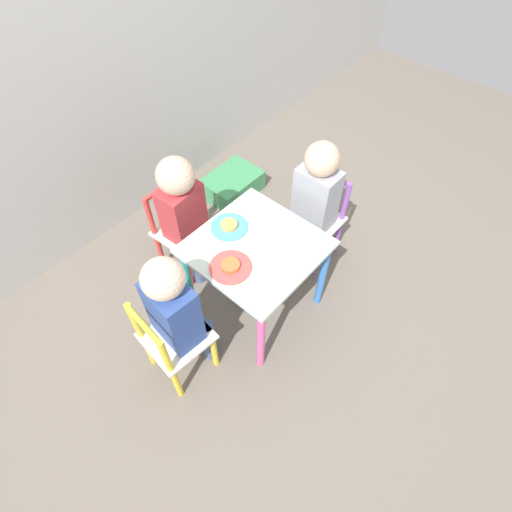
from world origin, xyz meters
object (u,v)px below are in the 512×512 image
(child_left, at_px, (177,309))
(child_right, at_px, (314,198))
(chair_purple, at_px, (316,220))
(chair_yellow, at_px, (173,341))
(plate_back, at_px, (229,226))
(storage_bin, at_px, (232,184))
(kids_table, at_px, (256,257))
(plate_left, at_px, (230,267))
(chair_red, at_px, (181,230))
(child_back, at_px, (184,208))

(child_left, bearing_deg, child_right, -87.28)
(child_left, bearing_deg, chair_purple, -87.11)
(chair_yellow, height_order, plate_back, chair_yellow)
(storage_bin, bearing_deg, kids_table, -128.62)
(chair_yellow, relative_size, plate_back, 3.08)
(kids_table, xyz_separation_m, plate_left, (-0.16, 0.00, 0.09))
(chair_yellow, xyz_separation_m, storage_bin, (1.04, 0.65, -0.19))
(plate_left, bearing_deg, child_left, 171.93)
(storage_bin, bearing_deg, child_right, -99.75)
(chair_yellow, distance_m, plate_back, 0.56)
(chair_yellow, height_order, chair_purple, same)
(child_left, height_order, child_right, child_right)
(child_left, xyz_separation_m, storage_bin, (0.98, 0.65, -0.39))
(chair_yellow, distance_m, child_right, 0.95)
(kids_table, xyz_separation_m, chair_yellow, (-0.49, 0.04, -0.15))
(chair_purple, xyz_separation_m, storage_bin, (0.06, 0.69, -0.19))
(child_left, bearing_deg, chair_red, -35.82)
(child_back, bearing_deg, chair_yellow, -144.15)
(kids_table, distance_m, child_back, 0.44)
(chair_red, bearing_deg, plate_back, -87.85)
(child_right, distance_m, plate_back, 0.46)
(child_right, height_order, storage_bin, child_right)
(child_back, height_order, plate_back, child_back)
(plate_left, bearing_deg, chair_purple, 0.26)
(kids_table, relative_size, child_right, 0.68)
(storage_bin, bearing_deg, chair_yellow, -148.20)
(chair_purple, height_order, child_back, child_back)
(chair_red, distance_m, child_left, 0.63)
(chair_red, bearing_deg, storage_bin, 14.13)
(chair_purple, bearing_deg, child_back, -129.49)
(child_right, distance_m, storage_bin, 0.80)
(kids_table, distance_m, chair_yellow, 0.51)
(chair_purple, bearing_deg, storage_bin, 174.81)
(chair_red, relative_size, plate_left, 2.92)
(chair_yellow, bearing_deg, child_back, -44.59)
(kids_table, distance_m, chair_purple, 0.51)
(chair_purple, height_order, child_left, child_left)
(chair_red, bearing_deg, chair_yellow, -139.78)
(kids_table, height_order, plate_left, plate_left)
(plate_left, bearing_deg, plate_back, 45.00)
(chair_purple, xyz_separation_m, plate_left, (-0.65, -0.00, 0.24))
(chair_red, xyz_separation_m, storage_bin, (0.59, 0.20, -0.19))
(chair_yellow, height_order, child_back, child_back)
(chair_red, distance_m, plate_left, 0.56)
(child_left, bearing_deg, chair_yellow, 90.00)
(storage_bin, bearing_deg, plate_left, -135.89)
(plate_back, bearing_deg, chair_purple, -17.72)
(plate_left, bearing_deg, child_back, 73.64)
(chair_yellow, bearing_deg, kids_table, -90.00)
(chair_purple, xyz_separation_m, child_left, (-0.92, 0.04, 0.20))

